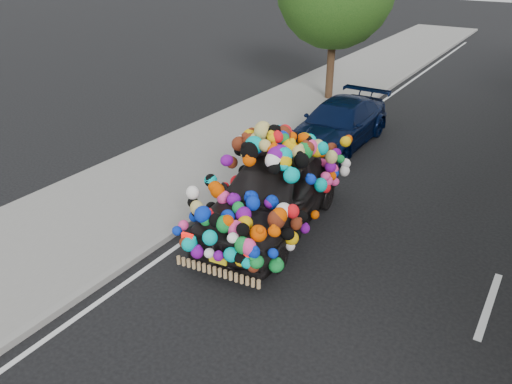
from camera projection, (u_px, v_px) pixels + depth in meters
ground at (299, 243)px, 10.10m from camera, size 100.00×100.00×0.00m
sidewalk at (143, 189)px, 12.13m from camera, size 4.00×60.00×0.12m
kerb at (207, 210)px, 11.19m from camera, size 0.15×60.00×0.13m
lane_markings at (489, 305)px, 8.37m from camera, size 6.00×50.00×0.01m
plush_art_car at (272, 178)px, 10.25m from camera, size 2.66×4.90×2.18m
navy_sedan at (338, 124)px, 14.67m from camera, size 1.85×4.47×1.29m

